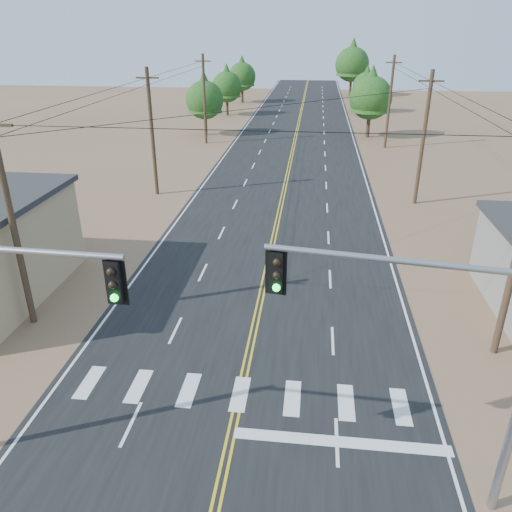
# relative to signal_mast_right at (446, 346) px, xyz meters

# --- Properties ---
(road) EXTENTS (15.00, 200.00, 0.02)m
(road) POSITION_rel_signal_mast_right_xyz_m (-5.98, 25.73, -5.29)
(road) COLOR black
(road) RESTS_ON ground
(utility_pole_left_near) EXTENTS (1.80, 0.30, 10.00)m
(utility_pole_left_near) POSITION_rel_signal_mast_right_xyz_m (-16.48, 7.73, -0.18)
(utility_pole_left_near) COLOR #4C3826
(utility_pole_left_near) RESTS_ON ground
(utility_pole_left_mid) EXTENTS (1.80, 0.30, 10.00)m
(utility_pole_left_mid) POSITION_rel_signal_mast_right_xyz_m (-16.48, 27.73, -0.18)
(utility_pole_left_mid) COLOR #4C3826
(utility_pole_left_mid) RESTS_ON ground
(utility_pole_left_far) EXTENTS (1.80, 0.30, 10.00)m
(utility_pole_left_far) POSITION_rel_signal_mast_right_xyz_m (-16.48, 47.73, -0.18)
(utility_pole_left_far) COLOR #4C3826
(utility_pole_left_far) RESTS_ON ground
(utility_pole_right_mid) EXTENTS (1.80, 0.30, 10.00)m
(utility_pole_right_mid) POSITION_rel_signal_mast_right_xyz_m (4.52, 27.73, -0.18)
(utility_pole_right_mid) COLOR #4C3826
(utility_pole_right_mid) RESTS_ON ground
(utility_pole_right_far) EXTENTS (1.80, 0.30, 10.00)m
(utility_pole_right_far) POSITION_rel_signal_mast_right_xyz_m (4.52, 47.73, -0.18)
(utility_pole_right_far) COLOR #4C3826
(utility_pole_right_far) RESTS_ON ground
(signal_mast_right) EXTENTS (6.94, 1.21, 7.78)m
(signal_mast_right) POSITION_rel_signal_mast_right_xyz_m (0.00, 0.00, 0.00)
(signal_mast_right) COLOR gray
(signal_mast_right) RESTS_ON ground
(tree_left_near) EXTENTS (4.72, 4.72, 7.87)m
(tree_left_near) POSITION_rel_signal_mast_right_xyz_m (-17.55, 52.70, -0.49)
(tree_left_near) COLOR #3F2D1E
(tree_left_near) RESTS_ON ground
(tree_left_mid) EXTENTS (4.62, 4.62, 7.70)m
(tree_left_mid) POSITION_rel_signal_mast_right_xyz_m (-17.41, 68.47, -0.59)
(tree_left_mid) COLOR #3F2D1E
(tree_left_mid) RESTS_ON ground
(tree_left_far) EXTENTS (4.91, 4.91, 8.18)m
(tree_left_far) POSITION_rel_signal_mast_right_xyz_m (-17.07, 82.82, -0.30)
(tree_left_far) COLOR #3F2D1E
(tree_left_far) RESTS_ON ground
(tree_right_near) EXTENTS (5.20, 5.20, 8.67)m
(tree_right_near) POSITION_rel_signal_mast_right_xyz_m (3.02, 53.63, 0.00)
(tree_right_near) COLOR #3F2D1E
(tree_right_near) RESTS_ON ground
(tree_right_mid) EXTENTS (4.38, 4.38, 7.29)m
(tree_right_mid) POSITION_rel_signal_mast_right_xyz_m (4.22, 73.60, -0.84)
(tree_right_mid) COLOR #3F2D1E
(tree_right_mid) RESTS_ON ground
(tree_right_far) EXTENTS (6.51, 6.51, 10.86)m
(tree_right_far) POSITION_rel_signal_mast_right_xyz_m (3.02, 94.09, 1.34)
(tree_right_far) COLOR #3F2D1E
(tree_right_far) RESTS_ON ground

